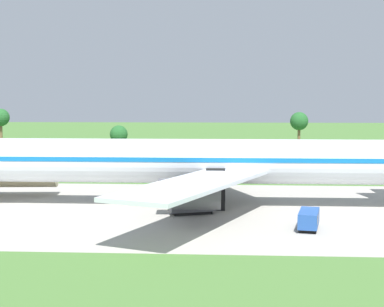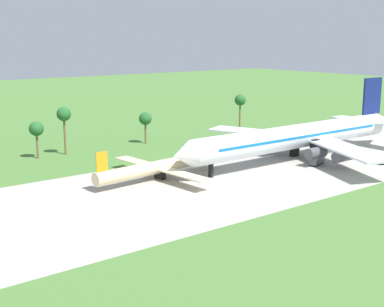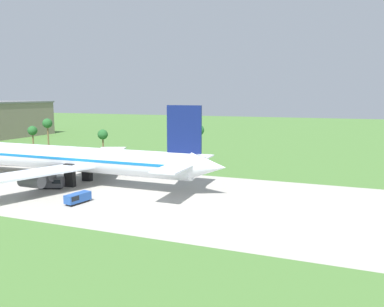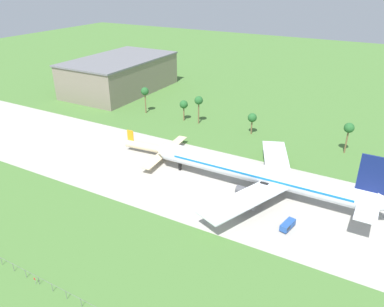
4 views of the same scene
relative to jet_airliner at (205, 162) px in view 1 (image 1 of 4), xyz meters
The scene contains 6 objects.
ground_plane 25.29m from the jet_airliner, behind, with size 600.00×600.00×0.00m, color #477233.
taxiway_strip 25.29m from the jet_airliner, behind, with size 320.00×44.00×0.02m.
jet_airliner is the anchor object (origin of this frame).
baggage_tug 7.63m from the jet_airliner, 100.65° to the right, with size 5.92×3.79×2.55m.
fuel_truck 18.84m from the jet_airliner, 49.92° to the right, with size 2.98×5.48×2.02m.
palm_tree_row 52.48m from the jet_airliner, 129.55° to the left, with size 91.74×3.60×12.22m.
Camera 1 is at (27.48, -73.79, 13.81)m, focal length 55.00 mm.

